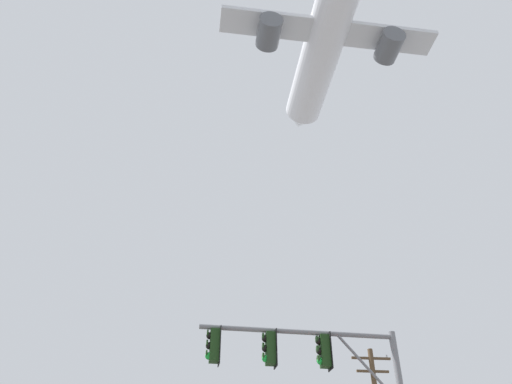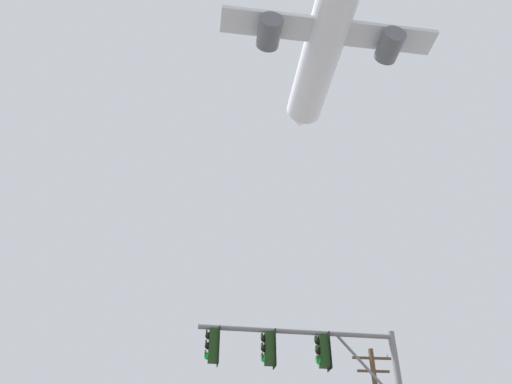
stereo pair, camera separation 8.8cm
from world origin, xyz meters
name	(u,v)px [view 2 (the right image)]	position (x,y,z in m)	size (l,w,h in m)	color
signal_pole_near	(320,376)	(2.61, 7.60, 4.67)	(5.85, 0.66, 6.03)	slate
airplane	(327,33)	(9.96, 25.07, 43.23)	(22.18, 28.71, 7.85)	white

